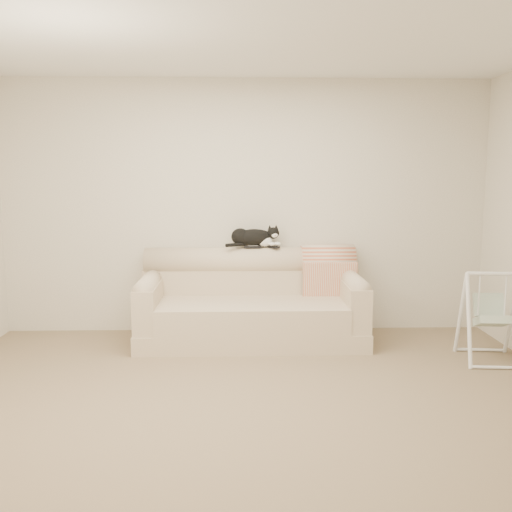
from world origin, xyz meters
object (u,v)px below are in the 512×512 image
at_px(remote_b, 272,247).
at_px(tuxedo_cat, 254,237).
at_px(sofa, 251,305).
at_px(baby_swing, 491,316).
at_px(remote_a, 253,247).

xyz_separation_m(remote_b, tuxedo_cat, (-0.19, 0.02, 0.10)).
relative_size(sofa, remote_b, 14.03).
distance_m(tuxedo_cat, baby_swing, 2.35).
xyz_separation_m(sofa, remote_a, (0.02, 0.22, 0.56)).
bearing_deg(sofa, remote_a, 84.71).
relative_size(sofa, baby_swing, 2.73).
bearing_deg(sofa, remote_b, 45.35).
distance_m(remote_a, baby_swing, 2.33).
bearing_deg(baby_swing, remote_b, 154.07).
relative_size(remote_a, baby_swing, 0.23).
height_order(remote_b, tuxedo_cat, tuxedo_cat).
bearing_deg(baby_swing, tuxedo_cat, 155.74).
bearing_deg(remote_a, tuxedo_cat, 65.32).
height_order(sofa, remote_a, remote_a).
bearing_deg(remote_a, remote_b, 0.52).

